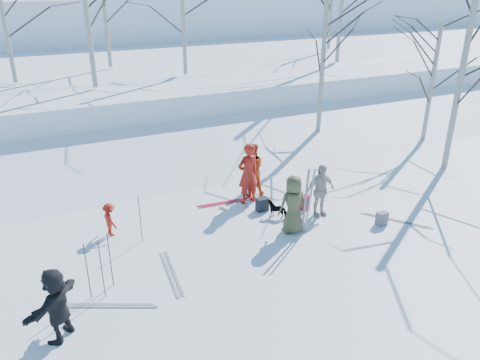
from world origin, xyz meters
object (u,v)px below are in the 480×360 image
skier_grey_west (57,304)px  backpack_red (304,202)px  skier_olive_center (293,205)px  skier_redor_behind (251,170)px  dog (277,209)px  skier_red_seated (110,220)px  skier_red_north (248,174)px  skier_cream_east (320,190)px  backpack_dark (262,204)px  backpack_grey (382,219)px

skier_grey_west → backpack_red: size_ratio=3.60×
skier_olive_center → skier_redor_behind: bearing=-87.0°
skier_olive_center → dog: size_ratio=2.78×
backpack_red → skier_red_seated: bearing=171.0°
skier_red_north → skier_red_seated: skier_red_north is taller
skier_red_seated → skier_cream_east: (5.65, -1.41, 0.32)m
skier_olive_center → skier_red_seated: 4.85m
skier_olive_center → backpack_red: 1.57m
skier_olive_center → skier_redor_behind: size_ratio=0.95×
skier_red_north → backpack_dark: 1.02m
dog → backpack_grey: size_ratio=1.53×
skier_grey_west → skier_red_north: bearing=165.3°
skier_cream_east → skier_grey_west: size_ratio=1.03×
skier_olive_center → skier_red_seated: skier_olive_center is taller
backpack_red → skier_red_north: bearing=140.2°
skier_cream_east → backpack_dark: skier_cream_east is taller
skier_red_north → skier_red_seated: (-4.17, -0.22, -0.48)m
skier_olive_center → skier_red_seated: (-4.45, 1.90, -0.35)m
skier_redor_behind → backpack_red: skier_redor_behind is taller
skier_cream_east → backpack_red: skier_cream_east is taller
skier_red_seated → backpack_dark: skier_red_seated is taller
skier_red_north → dog: 1.44m
skier_red_seated → skier_cream_east: 5.83m
skier_cream_east → dog: skier_cream_east is taller
skier_redor_behind → dog: bearing=109.4°
skier_olive_center → skier_redor_behind: (0.05, 2.55, 0.05)m
skier_olive_center → skier_red_north: bearing=-78.3°
skier_red_north → backpack_red: 1.86m
backpack_dark → backpack_grey: bearing=-40.1°
backpack_dark → skier_grey_west: bearing=-153.0°
backpack_red → backpack_dark: 1.25m
skier_red_seated → backpack_grey: (6.89, -2.65, -0.27)m
skier_redor_behind → backpack_grey: (2.39, -3.30, -0.66)m
dog → skier_red_seated: bearing=-59.6°
skier_red_north → backpack_dark: (0.13, -0.69, -0.74)m
skier_cream_east → skier_redor_behind: bearing=118.7°
skier_red_seated → backpack_red: bearing=-112.6°
dog → skier_olive_center: bearing=38.9°
skier_olive_center → skier_grey_west: skier_olive_center is taller
skier_red_seated → skier_olive_center: bearing=-126.8°
skier_cream_east → backpack_dark: size_ratio=3.90×
skier_red_north → skier_grey_west: bearing=25.8°
skier_red_north → backpack_grey: (2.73, -2.87, -0.75)m
skier_red_seated → backpack_dark: size_ratio=2.30×
skier_olive_center → backpack_dark: bearing=-79.8°
skier_grey_west → skier_cream_east: bearing=148.6°
skier_olive_center → backpack_grey: skier_olive_center is taller
skier_red_north → dog: bearing=99.1°
skier_redor_behind → backpack_dark: 1.31m
skier_redor_behind → dog: size_ratio=2.94×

